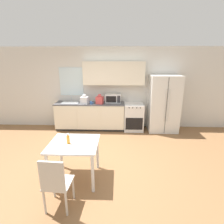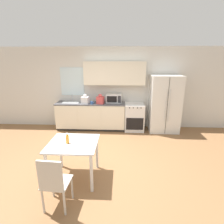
{
  "view_description": "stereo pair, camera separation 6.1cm",
  "coord_description": "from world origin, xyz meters",
  "px_view_note": "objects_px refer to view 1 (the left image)",
  "views": [
    {
      "loc": [
        0.56,
        -3.52,
        2.28
      ],
      "look_at": [
        0.42,
        0.59,
        1.05
      ],
      "focal_mm": 28.0,
      "sensor_mm": 36.0,
      "label": 1
    },
    {
      "loc": [
        0.62,
        -3.52,
        2.28
      ],
      "look_at": [
        0.42,
        0.59,
        1.05
      ],
      "focal_mm": 28.0,
      "sensor_mm": 36.0,
      "label": 2
    }
  ],
  "objects_px": {
    "oven_range": "(133,117)",
    "dining_chair_near": "(55,182)",
    "coffee_mug": "(91,103)",
    "dining_table": "(74,149)",
    "drink_bottle": "(68,139)",
    "refrigerator": "(164,104)",
    "microwave": "(113,98)"
  },
  "relations": [
    {
      "from": "oven_range",
      "to": "dining_chair_near",
      "type": "relative_size",
      "value": 0.97
    },
    {
      "from": "coffee_mug",
      "to": "dining_table",
      "type": "relative_size",
      "value": 0.14
    },
    {
      "from": "dining_chair_near",
      "to": "drink_bottle",
      "type": "relative_size",
      "value": 4.55
    },
    {
      "from": "oven_range",
      "to": "coffee_mug",
      "type": "bearing_deg",
      "value": -173.16
    },
    {
      "from": "oven_range",
      "to": "drink_bottle",
      "type": "relative_size",
      "value": 4.4
    },
    {
      "from": "dining_table",
      "to": "drink_bottle",
      "type": "relative_size",
      "value": 4.48
    },
    {
      "from": "oven_range",
      "to": "refrigerator",
      "type": "bearing_deg",
      "value": -1.73
    },
    {
      "from": "oven_range",
      "to": "refrigerator",
      "type": "height_order",
      "value": "refrigerator"
    },
    {
      "from": "refrigerator",
      "to": "drink_bottle",
      "type": "distance_m",
      "value": 3.56
    },
    {
      "from": "refrigerator",
      "to": "coffee_mug",
      "type": "height_order",
      "value": "refrigerator"
    },
    {
      "from": "drink_bottle",
      "to": "dining_table",
      "type": "bearing_deg",
      "value": 15.67
    },
    {
      "from": "oven_range",
      "to": "refrigerator",
      "type": "xyz_separation_m",
      "value": [
        0.96,
        -0.03,
        0.46
      ]
    },
    {
      "from": "refrigerator",
      "to": "drink_bottle",
      "type": "height_order",
      "value": "refrigerator"
    },
    {
      "from": "refrigerator",
      "to": "microwave",
      "type": "distance_m",
      "value": 1.66
    },
    {
      "from": "microwave",
      "to": "coffee_mug",
      "type": "distance_m",
      "value": 0.75
    },
    {
      "from": "oven_range",
      "to": "dining_chair_near",
      "type": "distance_m",
      "value": 3.72
    },
    {
      "from": "drink_bottle",
      "to": "refrigerator",
      "type": "bearing_deg",
      "value": 47.35
    },
    {
      "from": "microwave",
      "to": "dining_chair_near",
      "type": "bearing_deg",
      "value": -102.22
    },
    {
      "from": "coffee_mug",
      "to": "oven_range",
      "type": "bearing_deg",
      "value": 6.84
    },
    {
      "from": "microwave",
      "to": "dining_table",
      "type": "distance_m",
      "value": 2.84
    },
    {
      "from": "oven_range",
      "to": "refrigerator",
      "type": "relative_size",
      "value": 0.49
    },
    {
      "from": "refrigerator",
      "to": "dining_table",
      "type": "distance_m",
      "value": 3.49
    },
    {
      "from": "coffee_mug",
      "to": "dining_chair_near",
      "type": "bearing_deg",
      "value": -91.28
    },
    {
      "from": "dining_table",
      "to": "drink_bottle",
      "type": "distance_m",
      "value": 0.23
    },
    {
      "from": "oven_range",
      "to": "microwave",
      "type": "distance_m",
      "value": 0.93
    },
    {
      "from": "dining_chair_near",
      "to": "dining_table",
      "type": "bearing_deg",
      "value": 86.84
    },
    {
      "from": "microwave",
      "to": "dining_chair_near",
      "type": "relative_size",
      "value": 0.55
    },
    {
      "from": "dining_table",
      "to": "dining_chair_near",
      "type": "bearing_deg",
      "value": -96.87
    },
    {
      "from": "refrigerator",
      "to": "dining_chair_near",
      "type": "distance_m",
      "value": 4.18
    },
    {
      "from": "refrigerator",
      "to": "dining_table",
      "type": "relative_size",
      "value": 1.99
    },
    {
      "from": "microwave",
      "to": "dining_table",
      "type": "height_order",
      "value": "microwave"
    },
    {
      "from": "coffee_mug",
      "to": "drink_bottle",
      "type": "relative_size",
      "value": 0.61
    }
  ]
}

